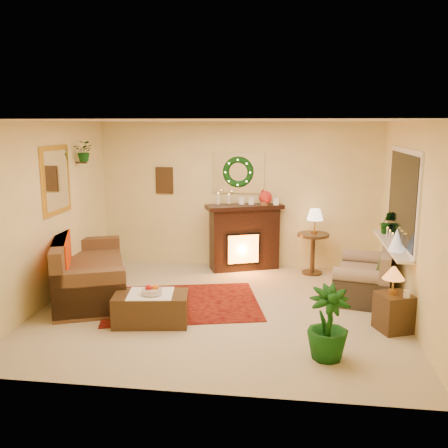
# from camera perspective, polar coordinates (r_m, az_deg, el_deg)

# --- Properties ---
(floor) EXTENTS (5.00, 5.00, 0.00)m
(floor) POSITION_cam_1_polar(r_m,az_deg,el_deg) (7.12, -0.39, -9.67)
(floor) COLOR beige
(floor) RESTS_ON ground
(ceiling) EXTENTS (5.00, 5.00, 0.00)m
(ceiling) POSITION_cam_1_polar(r_m,az_deg,el_deg) (6.65, -0.42, 11.75)
(ceiling) COLOR white
(ceiling) RESTS_ON ground
(wall_back) EXTENTS (5.00, 5.00, 0.00)m
(wall_back) POSITION_cam_1_polar(r_m,az_deg,el_deg) (8.97, 1.64, 3.31)
(wall_back) COLOR #EFD88C
(wall_back) RESTS_ON ground
(wall_front) EXTENTS (5.00, 5.00, 0.00)m
(wall_front) POSITION_cam_1_polar(r_m,az_deg,el_deg) (4.61, -4.38, -4.49)
(wall_front) COLOR #EFD88C
(wall_front) RESTS_ON ground
(wall_left) EXTENTS (4.50, 4.50, 0.00)m
(wall_left) POSITION_cam_1_polar(r_m,az_deg,el_deg) (7.53, -19.59, 1.10)
(wall_left) COLOR #EFD88C
(wall_left) RESTS_ON ground
(wall_right) EXTENTS (4.50, 4.50, 0.00)m
(wall_right) POSITION_cam_1_polar(r_m,az_deg,el_deg) (6.88, 20.69, 0.10)
(wall_right) COLOR #EFD88C
(wall_right) RESTS_ON ground
(area_rug) EXTENTS (2.50, 2.10, 0.01)m
(area_rug) POSITION_cam_1_polar(r_m,az_deg,el_deg) (7.35, -4.76, -8.98)
(area_rug) COLOR #471A11
(area_rug) RESTS_ON floor
(sofa) EXTENTS (1.71, 2.39, 0.94)m
(sofa) POSITION_cam_1_polar(r_m,az_deg,el_deg) (7.82, -15.06, -4.82)
(sofa) COLOR #46301D
(sofa) RESTS_ON floor
(red_throw) EXTENTS (0.83, 1.35, 0.02)m
(red_throw) POSITION_cam_1_polar(r_m,az_deg,el_deg) (8.00, -15.01, -4.26)
(red_throw) COLOR red
(red_throw) RESTS_ON sofa
(fireplace) EXTENTS (1.25, 0.80, 1.09)m
(fireplace) POSITION_cam_1_polar(r_m,az_deg,el_deg) (8.89, 2.34, -1.69)
(fireplace) COLOR black
(fireplace) RESTS_ON floor
(poinsettia) EXTENTS (0.23, 0.23, 0.23)m
(poinsettia) POSITION_cam_1_polar(r_m,az_deg,el_deg) (8.72, 4.76, 3.04)
(poinsettia) COLOR red
(poinsettia) RESTS_ON fireplace
(mantel_candle_a) EXTENTS (0.07, 0.07, 0.20)m
(mantel_candle_a) POSITION_cam_1_polar(r_m,az_deg,el_deg) (8.80, -0.66, 2.89)
(mantel_candle_a) COLOR silver
(mantel_candle_a) RESTS_ON fireplace
(mantel_candle_b) EXTENTS (0.05, 0.05, 0.16)m
(mantel_candle_b) POSITION_cam_1_polar(r_m,az_deg,el_deg) (8.76, 0.57, 2.86)
(mantel_candle_b) COLOR silver
(mantel_candle_b) RESTS_ON fireplace
(mantel_mirror) EXTENTS (0.92, 0.02, 0.72)m
(mantel_mirror) POSITION_cam_1_polar(r_m,az_deg,el_deg) (8.90, 1.64, 5.84)
(mantel_mirror) COLOR white
(mantel_mirror) RESTS_ON wall_back
(wreath) EXTENTS (0.55, 0.11, 0.55)m
(wreath) POSITION_cam_1_polar(r_m,az_deg,el_deg) (8.86, 1.61, 5.95)
(wreath) COLOR #194719
(wreath) RESTS_ON wall_back
(wall_art) EXTENTS (0.32, 0.03, 0.48)m
(wall_art) POSITION_cam_1_polar(r_m,az_deg,el_deg) (9.16, -6.82, 4.98)
(wall_art) COLOR #381E11
(wall_art) RESTS_ON wall_back
(gold_mirror) EXTENTS (0.03, 0.84, 1.00)m
(gold_mirror) POSITION_cam_1_polar(r_m,az_deg,el_deg) (7.73, -18.66, 4.78)
(gold_mirror) COLOR gold
(gold_mirror) RESTS_ON wall_left
(hanging_plant) EXTENTS (0.33, 0.28, 0.36)m
(hanging_plant) POSITION_cam_1_polar(r_m,az_deg,el_deg) (8.33, -15.61, 6.92)
(hanging_plant) COLOR #194719
(hanging_plant) RESTS_ON wall_left
(loveseat) EXTENTS (1.04, 1.46, 0.77)m
(loveseat) POSITION_cam_1_polar(r_m,az_deg,el_deg) (7.78, 15.75, -5.00)
(loveseat) COLOR tan
(loveseat) RESTS_ON floor
(window_frame) EXTENTS (0.03, 1.86, 1.36)m
(window_frame) POSITION_cam_1_polar(r_m,az_deg,el_deg) (7.36, 19.78, 2.84)
(window_frame) COLOR white
(window_frame) RESTS_ON wall_right
(window_glass) EXTENTS (0.02, 1.70, 1.22)m
(window_glass) POSITION_cam_1_polar(r_m,az_deg,el_deg) (7.36, 19.67, 2.85)
(window_glass) COLOR black
(window_glass) RESTS_ON wall_right
(window_sill) EXTENTS (0.22, 1.86, 0.04)m
(window_sill) POSITION_cam_1_polar(r_m,az_deg,el_deg) (7.47, 18.65, -2.29)
(window_sill) COLOR white
(window_sill) RESTS_ON wall_right
(mini_tree) EXTENTS (0.21, 0.21, 0.31)m
(mini_tree) POSITION_cam_1_polar(r_m,az_deg,el_deg) (7.01, 19.12, -1.75)
(mini_tree) COLOR white
(mini_tree) RESTS_ON window_sill
(sill_plant) EXTENTS (0.26, 0.21, 0.47)m
(sill_plant) POSITION_cam_1_polar(r_m,az_deg,el_deg) (8.07, 18.12, 0.30)
(sill_plant) COLOR black
(sill_plant) RESTS_ON window_sill
(side_table_round) EXTENTS (0.69, 0.69, 0.71)m
(side_table_round) POSITION_cam_1_polar(r_m,az_deg,el_deg) (8.77, 10.08, -3.56)
(side_table_round) COLOR #4A2B19
(side_table_round) RESTS_ON floor
(lamp_cream) EXTENTS (0.28, 0.28, 0.43)m
(lamp_cream) POSITION_cam_1_polar(r_m,az_deg,el_deg) (8.66, 10.32, 0.02)
(lamp_cream) COLOR #FFDEBE
(lamp_cream) RESTS_ON side_table_round
(end_table_square) EXTENTS (0.51, 0.51, 0.48)m
(end_table_square) POSITION_cam_1_polar(r_m,az_deg,el_deg) (6.68, 18.87, -9.28)
(end_table_square) COLOR black
(end_table_square) RESTS_ON floor
(lamp_tiffany) EXTENTS (0.27, 0.27, 0.40)m
(lamp_tiffany) POSITION_cam_1_polar(r_m,az_deg,el_deg) (6.52, 18.82, -5.38)
(lamp_tiffany) COLOR #FF9C0D
(lamp_tiffany) RESTS_ON end_table_square
(coffee_table) EXTENTS (1.02, 0.66, 0.40)m
(coffee_table) POSITION_cam_1_polar(r_m,az_deg,el_deg) (6.63, -8.33, -9.48)
(coffee_table) COLOR #3B2618
(coffee_table) RESTS_ON floor
(fruit_bowl) EXTENTS (0.26, 0.26, 0.06)m
(fruit_bowl) POSITION_cam_1_polar(r_m,az_deg,el_deg) (6.52, -8.24, -7.61)
(fruit_bowl) COLOR beige
(fruit_bowl) RESTS_ON coffee_table
(floor_palm) EXTENTS (1.71, 1.71, 2.47)m
(floor_palm) POSITION_cam_1_polar(r_m,az_deg,el_deg) (5.66, 11.83, -10.72)
(floor_palm) COLOR #265B2D
(floor_palm) RESTS_ON floor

